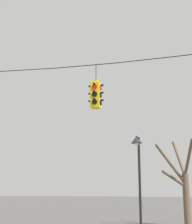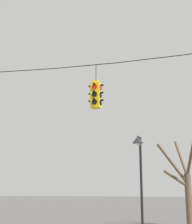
# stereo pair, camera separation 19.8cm
# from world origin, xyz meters

# --- Properties ---
(span_wire) EXTENTS (17.54, 0.03, 0.42)m
(span_wire) POSITION_xyz_m (0.00, 0.24, 6.65)
(span_wire) COLOR black
(traffic_light_near_right_pole) EXTENTS (0.58, 0.58, 1.71)m
(traffic_light_near_right_pole) POSITION_xyz_m (-2.06, 0.24, 5.33)
(traffic_light_near_right_pole) COLOR yellow
(street_lamp) EXTENTS (0.53, 0.91, 4.39)m
(street_lamp) POSITION_xyz_m (-1.33, 4.65, 3.44)
(street_lamp) COLOR black
(street_lamp) RESTS_ON ground_plane
(bare_tree) EXTENTS (2.15, 2.66, 4.63)m
(bare_tree) POSITION_xyz_m (0.54, 7.63, 2.11)
(bare_tree) COLOR brown
(bare_tree) RESTS_ON ground_plane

